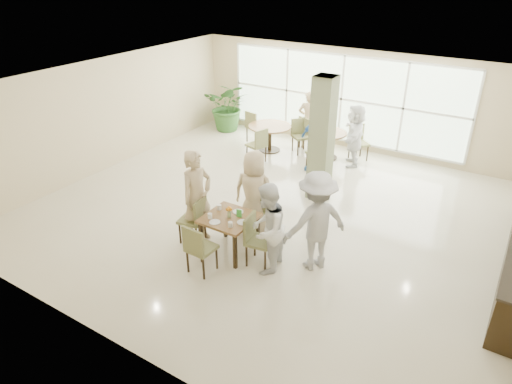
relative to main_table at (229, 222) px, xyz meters
The scene contains 19 objects.
ground 1.85m from the main_table, 88.50° to the left, with size 10.00×10.00×0.00m, color beige.
room_shell 2.02m from the main_table, 88.50° to the left, with size 10.00×10.00×10.00m.
window_bank 6.25m from the main_table, 94.21° to the left, with size 7.00×0.04×7.00m.
column 3.05m from the main_table, 81.35° to the left, with size 0.45×0.45×2.80m, color #7A8159.
main_table is the anchor object (origin of this frame).
round_table_left 5.15m from the main_table, 112.22° to the left, with size 1.21×1.21×0.75m.
round_table_right 5.15m from the main_table, 93.80° to the left, with size 1.03×1.03×0.75m.
chairs_main_table 0.19m from the main_table, 145.11° to the right, with size 2.02×1.93×0.95m.
chairs_table_left 5.09m from the main_table, 111.76° to the left, with size 2.14×1.82×0.95m.
chairs_table_right 5.13m from the main_table, 93.49° to the left, with size 2.14×1.71×0.95m.
tabletop_clutter 0.17m from the main_table, 100.23° to the right, with size 0.77×0.73×0.21m.
potted_plant 6.86m from the main_table, 125.23° to the left, with size 1.41×1.41×1.57m, color #2D5B24.
teen_left 0.81m from the main_table, behind, with size 0.68×0.45×1.87m, color tan.
teen_far 0.91m from the main_table, 91.66° to the left, with size 0.84×0.46×1.72m, color tan.
teen_right 0.88m from the main_table, ahead, with size 0.81×0.63×1.66m, color white.
teen_standing 1.60m from the main_table, 16.05° to the left, with size 1.19×0.68×1.84m, color #9FA0A2.
adult_a 4.19m from the main_table, 94.05° to the left, with size 0.94×0.53×1.60m, color #4383C9.
adult_b 5.12m from the main_table, 85.21° to the left, with size 1.52×0.66×1.64m, color white.
adult_standing 5.67m from the main_table, 101.55° to the left, with size 0.61×0.40×1.67m, color tan.
Camera 1 is at (4.17, -7.54, 4.96)m, focal length 32.00 mm.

